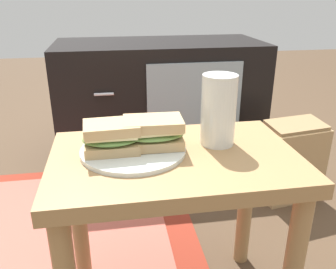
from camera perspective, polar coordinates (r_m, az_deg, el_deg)
The scene contains 8 objects.
side_table at distance 0.85m, azimuth 1.06°, elevation -8.77°, with size 0.56×0.36×0.46m.
tv_cabinet at distance 1.75m, azimuth -1.28°, elevation 5.25°, with size 0.96×0.46×0.58m.
area_rug at distance 1.43m, azimuth -20.10°, elevation -13.42°, with size 1.12×0.83×0.01m.
plate at distance 0.82m, azimuth -5.58°, elevation -2.51°, with size 0.24×0.24×0.01m, color silver.
sandwich_front at distance 0.80m, azimuth -9.03°, elevation -0.40°, with size 0.13×0.09×0.07m.
sandwich_back at distance 0.81m, azimuth -2.39°, elevation 0.33°, with size 0.15×0.10×0.07m.
beer_glass at distance 0.84m, azimuth 8.09°, elevation 3.59°, with size 0.08×0.08×0.17m.
paper_bag at distance 1.52m, azimuth 19.17°, elevation -4.06°, with size 0.26×0.18×0.33m.
Camera 1 is at (-0.13, -0.71, 0.81)m, focal length 37.94 mm.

